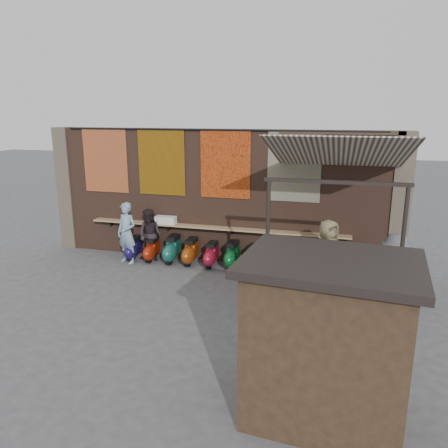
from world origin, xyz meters
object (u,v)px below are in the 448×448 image
scooter_stool_2 (172,249)px  scooter_stool_0 (134,248)px  scooter_stool_5 (232,255)px  shopper_tan (327,254)px  scooter_stool_1 (152,250)px  scooter_stool_7 (274,260)px  diner_left (127,233)px  shopper_grey (394,273)px  diner_right (150,235)px  shopper_navy (332,270)px  scooter_stool_4 (211,255)px  shelf_box (166,220)px  scooter_stool_6 (253,258)px  scooter_stool_3 (191,252)px  market_stall (326,344)px

scooter_stool_2 → scooter_stool_0: bearing=-176.4°
scooter_stool_5 → shopper_tan: bearing=-16.4°
scooter_stool_2 → scooter_stool_5: 1.90m
scooter_stool_1 → scooter_stool_7: bearing=0.4°
scooter_stool_2 → diner_left: bearing=-163.1°
shopper_grey → shopper_tan: (-1.53, 1.03, -0.02)m
scooter_stool_0 → shopper_tan: size_ratio=0.41×
diner_right → shopper_navy: size_ratio=1.09×
scooter_stool_0 → shopper_grey: shopper_grey is taller
diner_left → scooter_stool_4: bearing=25.5°
shelf_box → scooter_stool_7: (3.44, -0.29, -0.89)m
scooter_stool_4 → scooter_stool_6: bearing=2.3°
diner_left → diner_right: (0.60, 0.35, -0.12)m
scooter_stool_3 → scooter_stool_7: scooter_stool_3 is taller
scooter_stool_2 → scooter_stool_4: 1.27m
scooter_stool_7 → shopper_tan: shopper_tan is taller
scooter_stool_1 → scooter_stool_3: (1.26, 0.03, 0.04)m
shopper_grey → scooter_stool_3: bearing=3.1°
scooter_stool_7 → shopper_tan: (1.48, -0.79, 0.57)m
scooter_stool_2 → market_stall: market_stall is taller
scooter_stool_2 → scooter_stool_1: bearing=-175.2°
scooter_stool_1 → scooter_stool_6: size_ratio=0.97×
scooter_stool_5 → scooter_stool_6: 0.62m
scooter_stool_0 → scooter_stool_3: (1.85, 0.05, 0.03)m
scooter_stool_0 → diner_right: diner_right is taller
diner_left → market_stall: market_stall is taller
shelf_box → scooter_stool_7: bearing=-4.8°
diner_left → shopper_grey: bearing=7.1°
scooter_stool_2 → shopper_tan: 4.73m
diner_left → shopper_navy: (6.07, -1.09, -0.19)m
scooter_stool_0 → scooter_stool_7: bearing=0.6°
scooter_stool_1 → shopper_navy: size_ratio=0.49×
scooter_stool_7 → market_stall: (1.65, -5.89, 0.84)m
scooter_stool_5 → market_stall: bearing=-63.8°
diner_right → shopper_navy: diner_right is taller
scooter_stool_0 → scooter_stool_6: 3.76m
scooter_stool_0 → shopper_tan: bearing=-7.2°
scooter_stool_5 → scooter_stool_6: (0.62, 0.01, -0.03)m
scooter_stool_6 → diner_right: bearing=-179.6°
scooter_stool_1 → scooter_stool_4: size_ratio=0.97×
scooter_stool_4 → scooter_stool_5: size_ratio=0.93×
scooter_stool_3 → market_stall: market_stall is taller
scooter_stool_3 → diner_right: bearing=-179.5°
scooter_stool_2 → scooter_stool_3: bearing=-2.8°
scooter_stool_2 → shopper_tan: shopper_tan is taller
diner_left → scooter_stool_1: bearing=45.9°
scooter_stool_5 → market_stall: market_stall is taller
scooter_stool_2 → shopper_grey: shopper_grey is taller
shopper_navy → shopper_tan: bearing=-77.9°
scooter_stool_3 → diner_left: size_ratio=0.44×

